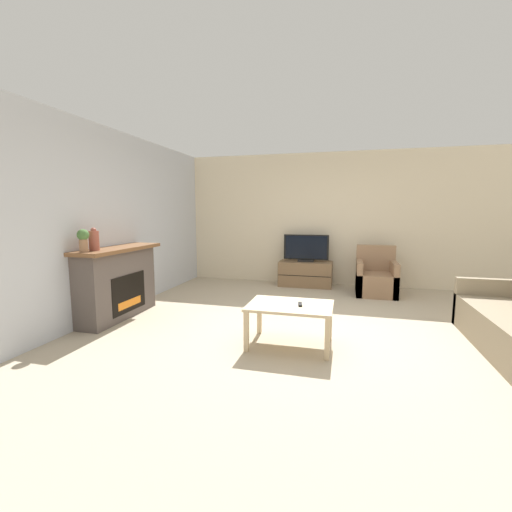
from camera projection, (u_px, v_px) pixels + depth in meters
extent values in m
plane|color=tan|center=(312.00, 327.00, 4.51)|extent=(24.00, 24.00, 0.00)
cube|color=beige|center=(326.00, 219.00, 7.05)|extent=(12.00, 0.06, 2.70)
cube|color=silver|center=(114.00, 222.00, 5.07)|extent=(0.06, 12.00, 2.70)
cube|color=#564C47|center=(118.00, 284.00, 4.87)|extent=(0.36, 1.35, 0.96)
cube|color=black|center=(129.00, 293.00, 4.84)|extent=(0.01, 0.74, 0.53)
cube|color=orange|center=(130.00, 303.00, 4.86)|extent=(0.01, 0.52, 0.11)
cube|color=brown|center=(118.00, 249.00, 4.80)|extent=(0.48, 1.47, 0.05)
cylinder|color=#994C3D|center=(94.00, 241.00, 4.36)|extent=(0.12, 0.12, 0.25)
sphere|color=#994C3D|center=(93.00, 230.00, 4.34)|extent=(0.07, 0.07, 0.07)
cylinder|color=#936B4C|center=(84.00, 246.00, 4.19)|extent=(0.10, 0.10, 0.16)
sphere|color=#477038|center=(83.00, 235.00, 4.17)|extent=(0.14, 0.14, 0.14)
cube|color=brown|center=(306.00, 274.00, 6.97)|extent=(1.06, 0.52, 0.50)
cube|color=black|center=(304.00, 276.00, 6.72)|extent=(1.04, 0.01, 0.01)
cube|color=black|center=(306.00, 261.00, 6.94)|extent=(0.32, 0.18, 0.04)
cube|color=black|center=(306.00, 247.00, 6.90)|extent=(0.90, 0.03, 0.51)
cube|color=black|center=(306.00, 247.00, 6.89)|extent=(0.83, 0.01, 0.46)
cube|color=#937051|center=(376.00, 284.00, 6.24)|extent=(0.70, 0.76, 0.40)
cube|color=#937051|center=(376.00, 258.00, 6.48)|extent=(0.70, 0.14, 0.48)
cube|color=#937051|center=(359.00, 277.00, 6.30)|extent=(0.10, 0.76, 0.62)
cube|color=#937051|center=(394.00, 279.00, 6.15)|extent=(0.10, 0.76, 0.62)
cube|color=#CCB289|center=(290.00, 306.00, 3.83)|extent=(0.94, 0.66, 0.03)
cube|color=#CCB289|center=(246.00, 332.00, 3.69)|extent=(0.05, 0.05, 0.45)
cube|color=#CCB289|center=(327.00, 339.00, 3.48)|extent=(0.05, 0.05, 0.45)
cube|color=#CCB289|center=(259.00, 316.00, 4.25)|extent=(0.05, 0.05, 0.45)
cube|color=#CCB289|center=(330.00, 321.00, 4.04)|extent=(0.05, 0.05, 0.45)
cube|color=black|center=(300.00, 304.00, 3.80)|extent=(0.07, 0.15, 0.02)
cube|color=gray|center=(495.00, 303.00, 4.47)|extent=(0.95, 0.11, 0.64)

